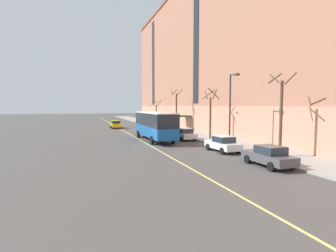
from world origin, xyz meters
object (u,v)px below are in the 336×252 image
(parked_car_silver_5, at_px, (151,125))
(fire_hydrant, at_px, (172,129))
(street_tree_near_corner, at_px, (281,113))
(parked_car_darkgray_0, at_px, (269,156))
(street_tree_mid_block, at_px, (210,113))
(city_bus, at_px, (155,124))
(street_lamp, at_px, (231,103))
(parked_car_green_1, at_px, (142,123))
(parked_car_white_4, at_px, (223,144))
(street_tree_far_uptown, at_px, (176,109))
(street_tree_far_downtown, at_px, (156,113))
(taxi_cab, at_px, (116,124))
(parked_car_silver_3, at_px, (164,128))
(parked_car_white_6, at_px, (184,134))

(parked_car_silver_5, xyz_separation_m, fire_hydrant, (1.81, -7.21, -0.29))
(street_tree_near_corner, bearing_deg, parked_car_darkgray_0, -142.53)
(street_tree_mid_block, bearing_deg, city_bus, 167.30)
(street_tree_near_corner, bearing_deg, street_lamp, 104.81)
(parked_car_green_1, height_order, parked_car_silver_5, same)
(city_bus, bearing_deg, parked_car_white_4, -68.41)
(city_bus, distance_m, fire_hydrant, 10.69)
(parked_car_silver_5, bearing_deg, street_tree_far_uptown, -56.50)
(parked_car_silver_5, bearing_deg, street_tree_far_downtown, 66.51)
(street_tree_far_uptown, distance_m, street_lamp, 20.02)
(parked_car_green_1, relative_size, street_tree_far_downtown, 0.81)
(parked_car_green_1, relative_size, taxi_cab, 1.10)
(parked_car_green_1, height_order, street_tree_far_uptown, street_tree_far_uptown)
(parked_car_white_4, distance_m, street_tree_near_corner, 6.02)
(parked_car_silver_3, distance_m, parked_car_silver_5, 7.35)
(parked_car_white_6, relative_size, street_tree_far_downtown, 0.76)
(parked_car_silver_3, bearing_deg, parked_car_darkgray_0, -90.07)
(parked_car_white_4, bearing_deg, parked_car_green_1, 90.17)
(parked_car_green_1, bearing_deg, parked_car_silver_5, -90.89)
(parked_car_silver_5, relative_size, street_tree_near_corner, 0.64)
(parked_car_darkgray_0, relative_size, parked_car_silver_3, 0.99)
(street_tree_far_uptown, xyz_separation_m, street_tree_far_downtown, (0.00, 12.73, -0.90))
(street_tree_mid_block, bearing_deg, street_tree_near_corner, -90.06)
(parked_car_green_1, bearing_deg, parked_car_silver_3, -89.51)
(parked_car_silver_3, height_order, street_lamp, street_lamp)
(city_bus, bearing_deg, street_tree_far_uptown, 57.35)
(parked_car_darkgray_0, distance_m, street_tree_far_downtown, 40.71)
(city_bus, height_order, street_tree_far_downtown, street_tree_far_downtown)
(city_bus, bearing_deg, parked_car_silver_3, 65.40)
(parked_car_white_4, relative_size, parked_car_silver_5, 0.93)
(parked_car_white_6, xyz_separation_m, street_tree_mid_block, (3.34, -0.91, 2.75))
(parked_car_darkgray_0, height_order, street_tree_near_corner, street_tree_near_corner)
(parked_car_darkgray_0, xyz_separation_m, street_tree_mid_block, (3.14, 15.06, 2.75))
(city_bus, xyz_separation_m, street_tree_near_corner, (7.14, -14.28, 1.73))
(parked_car_green_1, xyz_separation_m, street_lamp, (1.78, -32.75, 3.94))
(street_tree_far_downtown, distance_m, fire_hydrant, 15.18)
(parked_car_darkgray_0, height_order, parked_car_silver_3, same)
(street_tree_near_corner, distance_m, street_lamp, 5.71)
(parked_car_green_1, bearing_deg, street_tree_near_corner, -85.17)
(parked_car_darkgray_0, height_order, street_tree_far_downtown, street_tree_far_downtown)
(parked_car_darkgray_0, distance_m, parked_car_white_4, 6.53)
(parked_car_white_6, bearing_deg, parked_car_darkgray_0, -89.31)
(city_bus, height_order, street_tree_near_corner, street_tree_near_corner)
(street_tree_far_downtown, bearing_deg, street_tree_near_corner, -89.99)
(parked_car_silver_3, relative_size, fire_hydrant, 6.04)
(city_bus, relative_size, parked_car_darkgray_0, 2.58)
(parked_car_silver_3, height_order, street_tree_far_downtown, street_tree_far_downtown)
(street_tree_near_corner, distance_m, street_tree_far_downtown, 38.14)
(street_tree_near_corner, height_order, street_tree_far_downtown, street_tree_near_corner)
(parked_car_green_1, distance_m, parked_car_white_6, 24.63)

